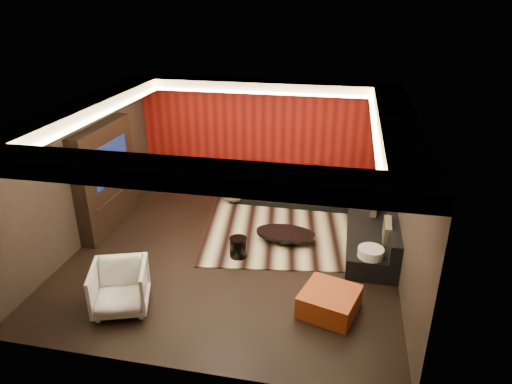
% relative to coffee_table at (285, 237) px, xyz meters
% --- Properties ---
extents(floor, '(6.00, 6.00, 0.02)m').
position_rel_coffee_table_xyz_m(floor, '(-0.90, -0.62, -0.13)').
color(floor, black).
rests_on(floor, ground).
extents(ceiling, '(6.00, 6.00, 0.02)m').
position_rel_coffee_table_xyz_m(ceiling, '(-0.90, -0.62, 2.69)').
color(ceiling, silver).
rests_on(ceiling, ground).
extents(wall_back, '(6.00, 0.02, 2.80)m').
position_rel_coffee_table_xyz_m(wall_back, '(-0.90, 2.39, 1.28)').
color(wall_back, black).
rests_on(wall_back, ground).
extents(wall_left, '(0.02, 6.00, 2.80)m').
position_rel_coffee_table_xyz_m(wall_left, '(-3.91, -0.62, 1.28)').
color(wall_left, black).
rests_on(wall_left, ground).
extents(wall_right, '(0.02, 6.00, 2.80)m').
position_rel_coffee_table_xyz_m(wall_right, '(2.11, -0.62, 1.28)').
color(wall_right, black).
rests_on(wall_right, ground).
extents(red_feature_wall, '(5.98, 0.05, 2.78)m').
position_rel_coffee_table_xyz_m(red_feature_wall, '(-0.90, 2.35, 1.28)').
color(red_feature_wall, '#6B0C0A').
rests_on(red_feature_wall, ground).
extents(soffit_back, '(6.00, 0.60, 0.22)m').
position_rel_coffee_table_xyz_m(soffit_back, '(-0.90, 2.08, 2.57)').
color(soffit_back, silver).
rests_on(soffit_back, ground).
extents(soffit_front, '(6.00, 0.60, 0.22)m').
position_rel_coffee_table_xyz_m(soffit_front, '(-0.90, -3.32, 2.57)').
color(soffit_front, silver).
rests_on(soffit_front, ground).
extents(soffit_left, '(0.60, 4.80, 0.22)m').
position_rel_coffee_table_xyz_m(soffit_left, '(-3.60, -0.62, 2.57)').
color(soffit_left, silver).
rests_on(soffit_left, ground).
extents(soffit_right, '(0.60, 4.80, 0.22)m').
position_rel_coffee_table_xyz_m(soffit_right, '(1.80, -0.62, 2.57)').
color(soffit_right, silver).
rests_on(soffit_right, ground).
extents(cove_back, '(4.80, 0.08, 0.04)m').
position_rel_coffee_table_xyz_m(cove_back, '(-0.90, 1.74, 2.48)').
color(cove_back, '#FFD899').
rests_on(cove_back, ground).
extents(cove_front, '(4.80, 0.08, 0.04)m').
position_rel_coffee_table_xyz_m(cove_front, '(-0.90, -2.98, 2.48)').
color(cove_front, '#FFD899').
rests_on(cove_front, ground).
extents(cove_left, '(0.08, 4.80, 0.04)m').
position_rel_coffee_table_xyz_m(cove_left, '(-3.26, -0.62, 2.48)').
color(cove_left, '#FFD899').
rests_on(cove_left, ground).
extents(cove_right, '(0.08, 4.80, 0.04)m').
position_rel_coffee_table_xyz_m(cove_right, '(1.46, -0.62, 2.48)').
color(cove_right, '#FFD899').
rests_on(cove_right, ground).
extents(tv_surround, '(0.30, 2.00, 2.20)m').
position_rel_coffee_table_xyz_m(tv_surround, '(-3.75, -0.02, 0.98)').
color(tv_surround, black).
rests_on(tv_surround, ground).
extents(tv_screen, '(0.04, 1.30, 0.80)m').
position_rel_coffee_table_xyz_m(tv_screen, '(-3.59, -0.02, 1.33)').
color(tv_screen, black).
rests_on(tv_screen, ground).
extents(tv_shelf, '(0.04, 1.60, 0.04)m').
position_rel_coffee_table_xyz_m(tv_shelf, '(-3.59, -0.02, 0.58)').
color(tv_shelf, black).
rests_on(tv_shelf, ground).
extents(rug, '(4.38, 3.52, 0.02)m').
position_rel_coffee_table_xyz_m(rug, '(0.28, 0.51, -0.11)').
color(rug, beige).
rests_on(rug, floor).
extents(coffee_table, '(1.26, 1.26, 0.20)m').
position_rel_coffee_table_xyz_m(coffee_table, '(0.00, 0.00, 0.00)').
color(coffee_table, black).
rests_on(coffee_table, rug).
extents(drum_stool, '(0.42, 0.42, 0.39)m').
position_rel_coffee_table_xyz_m(drum_stool, '(-0.79, -0.74, 0.09)').
color(drum_stool, black).
rests_on(drum_stool, rug).
extents(striped_pouf, '(0.67, 0.67, 0.34)m').
position_rel_coffee_table_xyz_m(striped_pouf, '(-1.47, 1.68, 0.07)').
color(striped_pouf, '#B9AA8F').
rests_on(striped_pouf, rug).
extents(white_side_table, '(0.57, 0.57, 0.56)m').
position_rel_coffee_table_xyz_m(white_side_table, '(1.60, -0.89, 0.16)').
color(white_side_table, silver).
rests_on(white_side_table, floor).
extents(orange_ottoman, '(1.03, 1.03, 0.37)m').
position_rel_coffee_table_xyz_m(orange_ottoman, '(0.98, -2.00, 0.06)').
color(orange_ottoman, '#A23314').
rests_on(orange_ottoman, floor).
extents(armchair, '(1.06, 1.07, 0.77)m').
position_rel_coffee_table_xyz_m(armchair, '(-2.23, -2.58, 0.27)').
color(armchair, silver).
rests_on(armchair, floor).
extents(sectional_sofa, '(3.65, 3.50, 0.75)m').
position_rel_coffee_table_xyz_m(sectional_sofa, '(0.84, 1.25, 0.14)').
color(sectional_sofa, black).
rests_on(sectional_sofa, floor).
extents(throw_pillows, '(3.21, 2.77, 0.50)m').
position_rel_coffee_table_xyz_m(throw_pillows, '(0.82, 1.28, 0.50)').
color(throw_pillows, '#C1B38D').
rests_on(throw_pillows, sectional_sofa).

